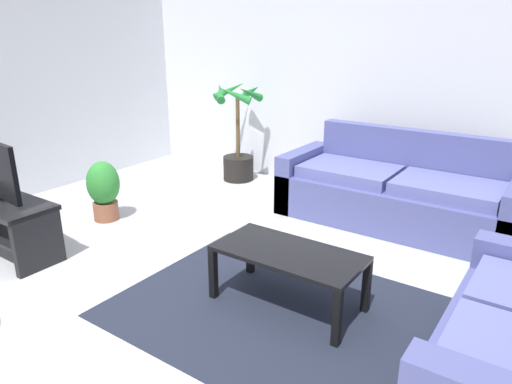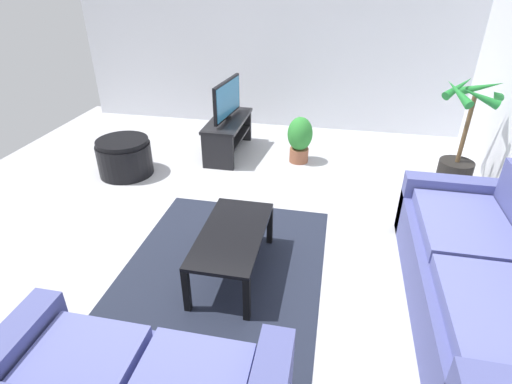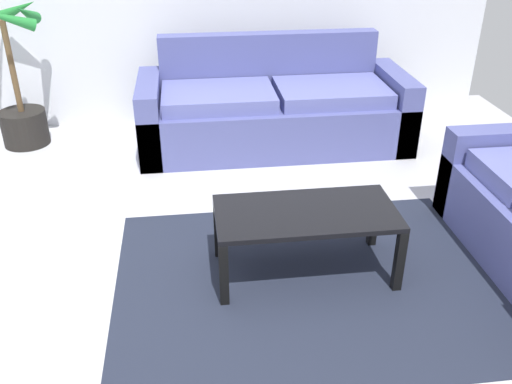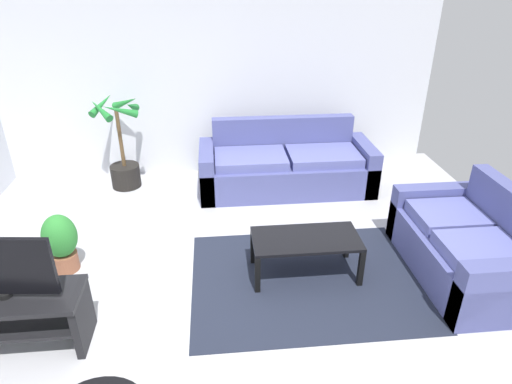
# 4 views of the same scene
# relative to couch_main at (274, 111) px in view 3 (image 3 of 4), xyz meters

# --- Properties ---
(ground_plane) EXTENTS (6.60, 6.60, 0.00)m
(ground_plane) POSITION_rel_couch_main_xyz_m (-0.84, -2.28, -0.30)
(ground_plane) COLOR #B2B2B7
(couch_main) EXTENTS (2.29, 0.90, 0.90)m
(couch_main) POSITION_rel_couch_main_xyz_m (0.00, 0.00, 0.00)
(couch_main) COLOR #4C518C
(couch_main) RESTS_ON ground
(coffee_table) EXTENTS (1.03, 0.51, 0.42)m
(coffee_table) POSITION_rel_couch_main_xyz_m (-0.11, -1.91, 0.06)
(coffee_table) COLOR black
(coffee_table) RESTS_ON ground
(area_rug) EXTENTS (2.20, 1.70, 0.01)m
(area_rug) POSITION_rel_couch_main_xyz_m (-0.11, -2.01, -0.30)
(area_rug) COLOR #1E2333
(area_rug) RESTS_ON ground
(potted_palm) EXTENTS (0.65, 0.66, 1.26)m
(potted_palm) POSITION_rel_couch_main_xyz_m (-2.18, 0.26, 0.16)
(potted_palm) COLOR black
(potted_palm) RESTS_ON ground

